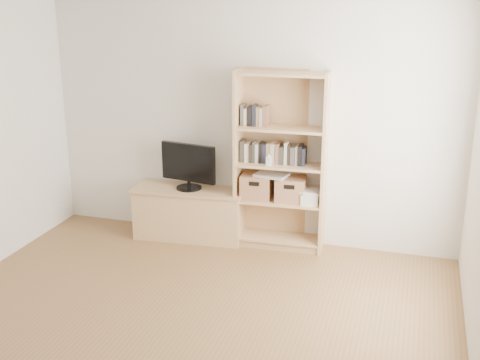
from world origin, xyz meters
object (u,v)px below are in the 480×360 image
at_px(bookshelf, 280,162).
at_px(laptop, 272,175).
at_px(baby_monitor, 269,161).
at_px(tv_stand, 190,214).
at_px(television, 188,166).
at_px(basket_left, 257,186).
at_px(basket_right, 291,189).

relative_size(bookshelf, laptop, 5.71).
height_order(baby_monitor, laptop, baby_monitor).
distance_m(tv_stand, television, 0.55).
xyz_separation_m(bookshelf, laptop, (-0.09, -0.02, -0.15)).
distance_m(television, basket_left, 0.78).
bearing_deg(bookshelf, television, -179.60).
distance_m(basket_left, basket_right, 0.37).
bearing_deg(bookshelf, tv_stand, -179.60).
distance_m(bookshelf, basket_left, 0.38).
bearing_deg(basket_right, tv_stand, 177.84).
bearing_deg(basket_left, basket_right, -1.15).
bearing_deg(laptop, tv_stand, -166.50).
distance_m(television, basket_right, 1.14).
distance_m(television, baby_monitor, 0.92).
height_order(television, baby_monitor, television).
height_order(bookshelf, baby_monitor, bookshelf).
xyz_separation_m(basket_right, laptop, (-0.20, -0.02, 0.15)).
relative_size(tv_stand, laptop, 3.60).
xyz_separation_m(bookshelf, basket_right, (0.12, 0.00, -0.29)).
relative_size(television, baby_monitor, 6.68).
height_order(bookshelf, television, bookshelf).
distance_m(baby_monitor, basket_right, 0.40).
height_order(tv_stand, laptop, laptop).
relative_size(baby_monitor, basket_left, 0.31).
bearing_deg(laptop, bookshelf, 20.95).
bearing_deg(bookshelf, baby_monitor, -135.00).
height_order(bookshelf, basket_left, bookshelf).
bearing_deg(baby_monitor, basket_left, 154.22).
bearing_deg(baby_monitor, tv_stand, -177.79).
distance_m(tv_stand, basket_left, 0.85).
bearing_deg(basket_left, tv_stand, 178.99).
height_order(tv_stand, basket_right, basket_right).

